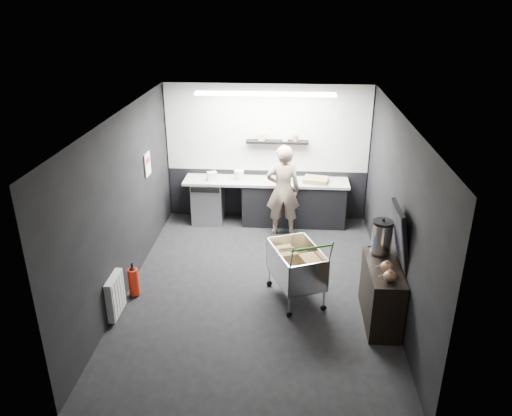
{
  "coord_description": "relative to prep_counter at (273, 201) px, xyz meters",
  "views": [
    {
      "loc": [
        0.45,
        -6.67,
        4.26
      ],
      "look_at": [
        -0.05,
        0.4,
        1.18
      ],
      "focal_mm": 35.0,
      "sensor_mm": 36.0,
      "label": 1
    }
  ],
  "objects": [
    {
      "name": "radiator",
      "position": [
        -2.08,
        -3.32,
        -0.11
      ],
      "size": [
        0.1,
        0.5,
        0.6
      ],
      "primitive_type": "cube",
      "color": "silver",
      "rests_on": "wall_left"
    },
    {
      "name": "ceiling_strip",
      "position": [
        -0.14,
        -0.57,
        2.21
      ],
      "size": [
        2.4,
        0.2,
        0.04
      ],
      "primitive_type": "cube",
      "color": "white",
      "rests_on": "ceiling"
    },
    {
      "name": "kitchen_wall_panel",
      "position": [
        -0.14,
        0.31,
        1.39
      ],
      "size": [
        3.95,
        0.02,
        1.7
      ],
      "primitive_type": "cube",
      "color": "silver",
      "rests_on": "wall_back"
    },
    {
      "name": "poster",
      "position": [
        -2.12,
        -1.12,
        1.09
      ],
      "size": [
        0.02,
        0.3,
        0.4
      ],
      "primitive_type": "cube",
      "color": "white",
      "rests_on": "wall_left"
    },
    {
      "name": "person",
      "position": [
        0.2,
        -0.45,
        0.42
      ],
      "size": [
        0.67,
        0.46,
        1.75
      ],
      "primitive_type": "imported",
      "rotation": [
        0.0,
        0.0,
        3.21
      ],
      "color": "beige",
      "rests_on": "floor"
    },
    {
      "name": "floating_shelf",
      "position": [
        0.06,
        0.2,
        1.16
      ],
      "size": [
        1.2,
        0.22,
        0.04
      ],
      "primitive_type": "cube",
      "color": "black",
      "rests_on": "wall_back"
    },
    {
      "name": "shopping_cart",
      "position": [
        0.45,
        -2.67,
        0.08
      ],
      "size": [
        0.96,
        1.24,
        1.13
      ],
      "color": "silver",
      "rests_on": "floor"
    },
    {
      "name": "fire_extinguisher",
      "position": [
        -1.99,
        -2.78,
        -0.2
      ],
      "size": [
        0.16,
        0.16,
        0.53
      ],
      "color": "red",
      "rests_on": "floor"
    },
    {
      "name": "floor",
      "position": [
        -0.14,
        -2.42,
        -0.46
      ],
      "size": [
        5.5,
        5.5,
        0.0
      ],
      "primitive_type": "plane",
      "color": "black",
      "rests_on": "ground"
    },
    {
      "name": "sideboard",
      "position": [
        1.64,
        -3.1,
        0.09
      ],
      "size": [
        0.49,
        1.15,
        1.72
      ],
      "color": "black",
      "rests_on": "floor"
    },
    {
      "name": "poster_red_band",
      "position": [
        -2.11,
        -1.12,
        1.16
      ],
      "size": [
        0.02,
        0.22,
        0.1
      ],
      "primitive_type": "cube",
      "color": "red",
      "rests_on": "poster"
    },
    {
      "name": "wall_right",
      "position": [
        1.86,
        -2.42,
        0.89
      ],
      "size": [
        0.0,
        5.5,
        5.5
      ],
      "primitive_type": "plane",
      "rotation": [
        1.57,
        0.0,
        -1.57
      ],
      "color": "black",
      "rests_on": "floor"
    },
    {
      "name": "wall_left",
      "position": [
        -2.14,
        -2.42,
        0.89
      ],
      "size": [
        0.0,
        5.5,
        5.5
      ],
      "primitive_type": "plane",
      "rotation": [
        1.57,
        0.0,
        1.57
      ],
      "color": "black",
      "rests_on": "floor"
    },
    {
      "name": "wall_back",
      "position": [
        -0.14,
        0.33,
        0.89
      ],
      "size": [
        5.5,
        0.0,
        5.5
      ],
      "primitive_type": "plane",
      "rotation": [
        1.57,
        0.0,
        0.0
      ],
      "color": "black",
      "rests_on": "floor"
    },
    {
      "name": "dado_panel",
      "position": [
        -0.14,
        0.31,
        0.04
      ],
      "size": [
        3.95,
        0.02,
        1.0
      ],
      "primitive_type": "cube",
      "color": "black",
      "rests_on": "wall_back"
    },
    {
      "name": "cardboard_box",
      "position": [
        0.82,
        -0.05,
        0.49
      ],
      "size": [
        0.52,
        0.44,
        0.09
      ],
      "primitive_type": "cube",
      "rotation": [
        0.0,
        0.0,
        -0.22
      ],
      "color": "#A18B56",
      "rests_on": "prep_counter"
    },
    {
      "name": "white_container",
      "position": [
        -1.18,
        -0.05,
        0.52
      ],
      "size": [
        0.21,
        0.19,
        0.16
      ],
      "primitive_type": "cube",
      "rotation": [
        0.0,
        0.0,
        0.34
      ],
      "color": "silver",
      "rests_on": "prep_counter"
    },
    {
      "name": "ceiling",
      "position": [
        -0.14,
        -2.42,
        2.24
      ],
      "size": [
        5.5,
        5.5,
        0.0
      ],
      "primitive_type": "plane",
      "rotation": [
        3.14,
        0.0,
        0.0
      ],
      "color": "white",
      "rests_on": "wall_back"
    },
    {
      "name": "prep_counter",
      "position": [
        0.0,
        0.0,
        0.0
      ],
      "size": [
        3.2,
        0.61,
        0.9
      ],
      "color": "black",
      "rests_on": "floor"
    },
    {
      "name": "wall_clock",
      "position": [
        1.26,
        0.3,
        1.69
      ],
      "size": [
        0.2,
        0.03,
        0.2
      ],
      "primitive_type": "cylinder",
      "rotation": [
        1.57,
        0.0,
        0.0
      ],
      "color": "silver",
      "rests_on": "wall_back"
    },
    {
      "name": "wall_front",
      "position": [
        -0.14,
        -5.17,
        0.89
      ],
      "size": [
        5.5,
        0.0,
        5.5
      ],
      "primitive_type": "plane",
      "rotation": [
        -1.57,
        0.0,
        0.0
      ],
      "color": "black",
      "rests_on": "floor"
    },
    {
      "name": "pink_tub",
      "position": [
        -0.66,
        0.0,
        0.54
      ],
      "size": [
        0.19,
        0.19,
        0.19
      ],
      "primitive_type": "cylinder",
      "color": "silver",
      "rests_on": "prep_counter"
    }
  ]
}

